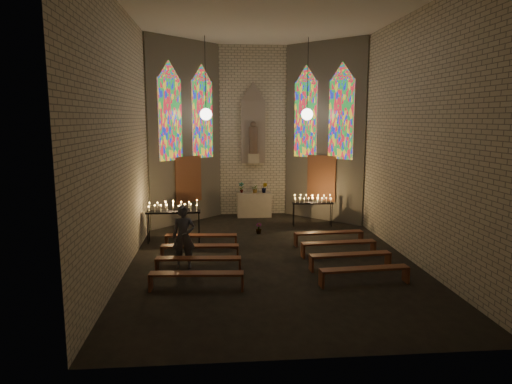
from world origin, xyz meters
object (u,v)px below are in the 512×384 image
votive_stand_right (313,201)px  visitor (184,237)px  aisle_flower_pot (259,228)px  votive_stand_left (173,209)px  altar (254,205)px

votive_stand_right → visitor: 6.41m
visitor → votive_stand_right: bearing=47.7°
aisle_flower_pot → votive_stand_left: votive_stand_left is taller
votive_stand_right → votive_stand_left: bearing=-156.4°
altar → votive_stand_left: 4.81m
votive_stand_left → visitor: (0.52, -2.66, -0.25)m
altar → visitor: 6.86m
votive_stand_left → votive_stand_right: bearing=19.8°
votive_stand_left → votive_stand_right: 5.38m
altar → votive_stand_right: (2.07, -1.85, 0.47)m
votive_stand_right → aisle_flower_pot: bearing=-151.7°
aisle_flower_pot → visitor: visitor is taller
votive_stand_right → visitor: (-4.53, -4.54, -0.10)m
aisle_flower_pot → votive_stand_left: size_ratio=0.21×
aisle_flower_pot → visitor: bearing=-123.9°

